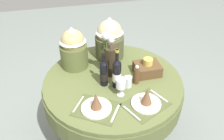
{
  "coord_description": "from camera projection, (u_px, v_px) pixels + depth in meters",
  "views": [
    {
      "loc": [
        -0.4,
        -1.62,
        2.07
      ],
      "look_at": [
        0.0,
        0.03,
        0.84
      ],
      "focal_mm": 37.2,
      "sensor_mm": 36.0,
      "label": 1
    }
  ],
  "objects": [
    {
      "name": "ground",
      "position": [
        113.0,
        133.0,
        2.57
      ],
      "size": [
        8.0,
        8.0,
        0.0
      ],
      "primitive_type": "plane",
      "color": "gray"
    },
    {
      "name": "dining_table",
      "position": [
        113.0,
        91.0,
        2.21
      ],
      "size": [
        1.29,
        1.29,
        0.76
      ],
      "color": "#5B6638",
      "rests_on": "ground"
    },
    {
      "name": "place_setting_left",
      "position": [
        96.0,
        105.0,
        1.78
      ],
      "size": [
        0.43,
        0.4,
        0.16
      ],
      "color": "#4E562F",
      "rests_on": "dining_table"
    },
    {
      "name": "place_setting_right",
      "position": [
        146.0,
        100.0,
        1.82
      ],
      "size": [
        0.42,
        0.38,
        0.16
      ],
      "color": "#4E562F",
      "rests_on": "dining_table"
    },
    {
      "name": "flower_vase",
      "position": [
        111.0,
        57.0,
        2.09
      ],
      "size": [
        0.15,
        0.21,
        0.45
      ],
      "color": "#332819",
      "rests_on": "dining_table"
    },
    {
      "name": "wine_bottle_left",
      "position": [
        104.0,
        73.0,
        1.98
      ],
      "size": [
        0.07,
        0.07,
        0.33
      ],
      "color": "black",
      "rests_on": "dining_table"
    },
    {
      "name": "wine_bottle_centre",
      "position": [
        117.0,
        73.0,
        1.96
      ],
      "size": [
        0.08,
        0.08,
        0.37
      ],
      "color": "black",
      "rests_on": "dining_table"
    },
    {
      "name": "wine_glass_right",
      "position": [
        121.0,
        84.0,
        1.88
      ],
      "size": [
        0.08,
        0.08,
        0.16
      ],
      "color": "silver",
      "rests_on": "dining_table"
    },
    {
      "name": "tumbler_near_right",
      "position": [
        128.0,
        82.0,
        2.01
      ],
      "size": [
        0.07,
        0.07,
        0.1
      ],
      "primitive_type": "cylinder",
      "color": "silver",
      "rests_on": "dining_table"
    },
    {
      "name": "pepper_mill",
      "position": [
        136.0,
        75.0,
        2.02
      ],
      "size": [
        0.05,
        0.05,
        0.19
      ],
      "color": "brown",
      "rests_on": "dining_table"
    },
    {
      "name": "gift_tub_back_left",
      "position": [
        73.0,
        46.0,
        2.17
      ],
      "size": [
        0.26,
        0.26,
        0.42
      ],
      "color": "#566033",
      "rests_on": "dining_table"
    },
    {
      "name": "gift_tub_back_centre",
      "position": [
        110.0,
        37.0,
        2.3
      ],
      "size": [
        0.29,
        0.29,
        0.44
      ],
      "color": "#474C2D",
      "rests_on": "dining_table"
    },
    {
      "name": "woven_basket_side_right",
      "position": [
        147.0,
        68.0,
        2.15
      ],
      "size": [
        0.23,
        0.2,
        0.16
      ],
      "color": "brown",
      "rests_on": "dining_table"
    }
  ]
}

